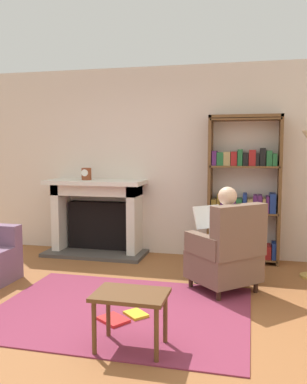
{
  "coord_description": "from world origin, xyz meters",
  "views": [
    {
      "loc": [
        1.18,
        -3.27,
        1.54
      ],
      "look_at": [
        0.1,
        1.2,
        1.05
      ],
      "focal_mm": 38.26,
      "sensor_mm": 36.0,
      "label": 1
    }
  ],
  "objects_px": {
    "armchair_reading": "(227,253)",
    "bookshelf": "(244,194)",
    "mantel_clock": "(86,174)",
    "side_table": "(131,302)",
    "seated_reader": "(221,233)",
    "fireplace": "(98,214)"
  },
  "relations": [
    {
      "from": "side_table",
      "to": "fireplace",
      "type": "bearing_deg",
      "value": 115.99
    },
    {
      "from": "armchair_reading",
      "to": "seated_reader",
      "type": "relative_size",
      "value": 0.85
    },
    {
      "from": "armchair_reading",
      "to": "bookshelf",
      "type": "bearing_deg",
      "value": -140.03
    },
    {
      "from": "side_table",
      "to": "seated_reader",
      "type": "bearing_deg",
      "value": 70.0
    },
    {
      "from": "armchair_reading",
      "to": "side_table",
      "type": "xyz_separation_m",
      "value": [
        -0.64,
        -1.46,
        -0.05
      ]
    },
    {
      "from": "bookshelf",
      "to": "armchair_reading",
      "type": "bearing_deg",
      "value": -96.15
    },
    {
      "from": "fireplace",
      "to": "armchair_reading",
      "type": "height_order",
      "value": "fireplace"
    },
    {
      "from": "fireplace",
      "to": "armchair_reading",
      "type": "bearing_deg",
      "value": -32.24
    },
    {
      "from": "armchair_reading",
      "to": "seated_reader",
      "type": "xyz_separation_m",
      "value": [
        -0.08,
        0.08,
        0.2
      ]
    },
    {
      "from": "bookshelf",
      "to": "mantel_clock",
      "type": "bearing_deg",
      "value": -176.48
    },
    {
      "from": "seated_reader",
      "to": "side_table",
      "type": "xyz_separation_m",
      "value": [
        -0.56,
        -1.54,
        -0.24
      ]
    },
    {
      "from": "armchair_reading",
      "to": "seated_reader",
      "type": "bearing_deg",
      "value": -90.0
    },
    {
      "from": "bookshelf",
      "to": "seated_reader",
      "type": "bearing_deg",
      "value": -100.44
    },
    {
      "from": "seated_reader",
      "to": "side_table",
      "type": "height_order",
      "value": "seated_reader"
    },
    {
      "from": "fireplace",
      "to": "bookshelf",
      "type": "distance_m",
      "value": 2.12
    },
    {
      "from": "armchair_reading",
      "to": "fireplace",
      "type": "bearing_deg",
      "value": -76.12
    },
    {
      "from": "seated_reader",
      "to": "side_table",
      "type": "bearing_deg",
      "value": 26.13
    },
    {
      "from": "armchair_reading",
      "to": "side_table",
      "type": "bearing_deg",
      "value": 22.33
    },
    {
      "from": "fireplace",
      "to": "seated_reader",
      "type": "relative_size",
      "value": 1.28
    },
    {
      "from": "mantel_clock",
      "to": "side_table",
      "type": "relative_size",
      "value": 0.31
    },
    {
      "from": "armchair_reading",
      "to": "seated_reader",
      "type": "distance_m",
      "value": 0.23
    },
    {
      "from": "mantel_clock",
      "to": "side_table",
      "type": "xyz_separation_m",
      "value": [
        1.44,
        -2.59,
        -0.8
      ]
    }
  ]
}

